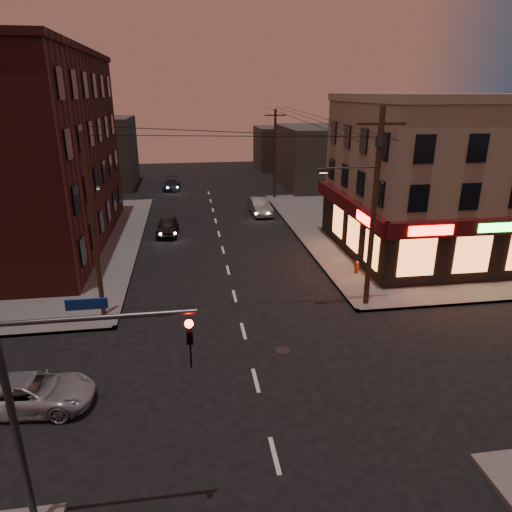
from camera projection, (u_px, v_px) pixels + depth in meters
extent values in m
plane|color=black|center=(256.00, 380.00, 18.02)|extent=(120.00, 120.00, 0.00)
cube|color=#514F4C|center=(434.00, 227.00, 38.19)|extent=(24.00, 28.00, 0.15)
cube|color=gray|center=(458.00, 179.00, 31.07)|extent=(15.00, 12.00, 10.00)
cube|color=gray|center=(470.00, 98.00, 29.29)|extent=(15.20, 12.20, 0.50)
cube|color=black|center=(507.00, 253.00, 26.65)|extent=(15.12, 0.25, 3.40)
cube|color=black|center=(350.00, 230.00, 31.15)|extent=(0.25, 12.12, 3.40)
cube|color=#400A0D|center=(348.00, 205.00, 30.49)|extent=(0.50, 12.60, 0.90)
cube|color=#FF140C|center=(431.00, 231.00, 24.77)|extent=(2.60, 0.06, 0.55)
cube|color=#26FF3F|center=(498.00, 227.00, 25.33)|extent=(2.40, 0.06, 0.50)
cube|color=#FF140C|center=(365.00, 219.00, 26.92)|extent=(0.06, 2.60, 0.55)
cube|color=orange|center=(499.00, 253.00, 26.40)|extent=(12.40, 0.08, 2.20)
cube|color=orange|center=(353.00, 233.00, 30.16)|extent=(0.08, 8.40, 2.20)
cube|color=#481A17|center=(7.00, 155.00, 31.41)|extent=(12.00, 20.00, 13.00)
cube|color=#3F3D3A|center=(325.00, 157.00, 54.15)|extent=(10.00, 12.00, 7.00)
cube|color=#3F3D3A|center=(95.00, 153.00, 53.92)|extent=(9.00, 10.00, 8.00)
cube|color=#3F3D3A|center=(284.00, 148.00, 67.06)|extent=(8.00, 8.00, 6.00)
cylinder|color=#382619|center=(374.00, 212.00, 22.62)|extent=(0.28, 0.28, 10.00)
cube|color=#382619|center=(382.00, 124.00, 21.20)|extent=(2.40, 0.12, 0.12)
cylinder|color=#333538|center=(380.00, 141.00, 21.47)|extent=(0.44, 0.44, 0.50)
cylinder|color=#333538|center=(352.00, 168.00, 21.69)|extent=(2.60, 0.10, 0.10)
cube|color=#333538|center=(323.00, 170.00, 21.53)|extent=(0.60, 0.25, 0.18)
cube|color=#FFD88C|center=(323.00, 173.00, 21.56)|extent=(0.35, 0.15, 0.04)
cylinder|color=#382619|center=(275.00, 155.00, 47.17)|extent=(0.26, 0.26, 9.00)
cylinder|color=#382619|center=(93.00, 229.00, 21.54)|extent=(0.24, 0.24, 9.00)
cylinder|color=#333538|center=(16.00, 430.00, 10.80)|extent=(0.18, 0.18, 6.40)
cylinder|color=#333538|center=(98.00, 318.00, 10.16)|extent=(4.40, 0.12, 0.12)
imported|color=black|center=(189.00, 331.00, 10.61)|extent=(0.16, 0.20, 1.00)
sphere|color=#FF0C05|center=(189.00, 324.00, 10.41)|extent=(0.20, 0.20, 0.20)
cube|color=navy|center=(87.00, 304.00, 10.01)|extent=(0.90, 0.05, 0.25)
imported|color=#97989F|center=(30.00, 393.00, 16.28)|extent=(4.59, 2.42, 1.23)
imported|color=black|center=(167.00, 226.00, 36.28)|extent=(1.79, 4.09, 1.37)
imported|color=slate|center=(260.00, 206.00, 42.35)|extent=(1.90, 4.69, 1.52)
imported|color=black|center=(172.00, 184.00, 53.11)|extent=(2.06, 4.45, 1.26)
cylinder|color=#A0300E|center=(356.00, 268.00, 28.21)|extent=(0.31, 0.31, 0.64)
sphere|color=#A0300E|center=(357.00, 263.00, 28.09)|extent=(0.26, 0.26, 0.26)
cylinder|color=#A0300E|center=(357.00, 266.00, 28.17)|extent=(0.36, 0.26, 0.13)
cylinder|color=#A0300E|center=(357.00, 266.00, 28.17)|extent=(0.26, 0.36, 0.13)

